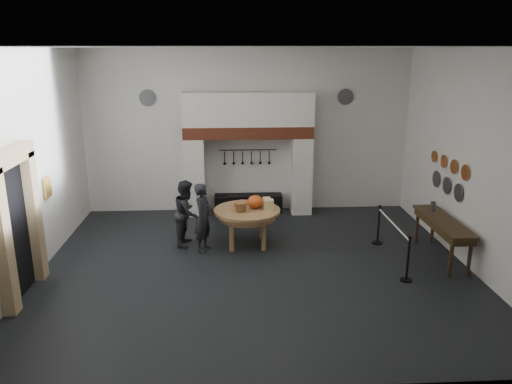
{
  "coord_description": "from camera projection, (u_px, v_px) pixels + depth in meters",
  "views": [
    {
      "loc": [
        -0.55,
        -9.78,
        4.47
      ],
      "look_at": [
        0.07,
        1.04,
        1.35
      ],
      "focal_mm": 35.0,
      "sensor_mm": 36.0,
      "label": 1
    }
  ],
  "objects": [
    {
      "name": "wall_back",
      "position": [
        248.0,
        132.0,
        13.87
      ],
      "size": [
        9.0,
        0.02,
        4.5
      ],
      "primitive_type": "cube",
      "color": "silver",
      "rests_on": "floor"
    },
    {
      "name": "side_table",
      "position": [
        443.0,
        221.0,
        10.83
      ],
      "size": [
        0.55,
        2.2,
        0.06
      ],
      "primitive_type": "cube",
      "color": "#3C2916",
      "rests_on": "floor"
    },
    {
      "name": "work_table",
      "position": [
        247.0,
        211.0,
        11.61
      ],
      "size": [
        1.85,
        1.85,
        0.07
      ],
      "primitive_type": "cylinder",
      "rotation": [
        0.0,
        0.0,
        -0.22
      ],
      "color": "tan",
      "rests_on": "floor"
    },
    {
      "name": "chimney_hood",
      "position": [
        248.0,
        109.0,
        13.35
      ],
      "size": [
        3.5,
        0.7,
        0.9
      ],
      "primitive_type": "cube",
      "color": "silver",
      "rests_on": "hearth_brick_band"
    },
    {
      "name": "chimney_pier_left",
      "position": [
        195.0,
        176.0,
        13.78
      ],
      "size": [
        0.55,
        0.7,
        2.15
      ],
      "primitive_type": "cube",
      "color": "silver",
      "rests_on": "floor"
    },
    {
      "name": "copper_pan_d",
      "position": [
        434.0,
        156.0,
        12.13
      ],
      "size": [
        0.03,
        0.28,
        0.28
      ],
      "primitive_type": "cylinder",
      "rotation": [
        0.0,
        1.57,
        0.0
      ],
      "color": "#C6662D",
      "rests_on": "wall_right"
    },
    {
      "name": "pewter_plate_right",
      "position": [
        436.0,
        179.0,
        12.03
      ],
      "size": [
        0.03,
        0.4,
        0.4
      ],
      "primitive_type": "cylinder",
      "rotation": [
        0.0,
        1.57,
        0.0
      ],
      "color": "#4C4C51",
      "rests_on": "wall_right"
    },
    {
      "name": "utensil_rail",
      "position": [
        248.0,
        150.0,
        13.93
      ],
      "size": [
        1.6,
        0.02,
        0.02
      ],
      "primitive_type": "cylinder",
      "rotation": [
        0.0,
        1.57,
        0.0
      ],
      "color": "black",
      "rests_on": "wall_back"
    },
    {
      "name": "copper_pan_a",
      "position": [
        465.0,
        173.0,
        10.55
      ],
      "size": [
        0.03,
        0.34,
        0.34
      ],
      "primitive_type": "cylinder",
      "rotation": [
        0.0,
        1.57,
        0.0
      ],
      "color": "#C6662D",
      "rests_on": "wall_right"
    },
    {
      "name": "bread_loaf",
      "position": [
        242.0,
        202.0,
        11.91
      ],
      "size": [
        0.31,
        0.18,
        0.13
      ],
      "primitive_type": "ellipsoid",
      "color": "#A65D3B",
      "rests_on": "work_table"
    },
    {
      "name": "wall_front",
      "position": [
        274.0,
        235.0,
        6.19
      ],
      "size": [
        9.0,
        0.02,
        4.5
      ],
      "primitive_type": "cube",
      "color": "silver",
      "rests_on": "floor"
    },
    {
      "name": "copper_pan_c",
      "position": [
        444.0,
        161.0,
        11.6
      ],
      "size": [
        0.03,
        0.3,
        0.3
      ],
      "primitive_type": "cylinder",
      "rotation": [
        0.0,
        1.57,
        0.0
      ],
      "color": "#C6662D",
      "rests_on": "wall_right"
    },
    {
      "name": "wall_plaque",
      "position": [
        48.0,
        187.0,
        10.74
      ],
      "size": [
        0.05,
        0.34,
        0.44
      ],
      "primitive_type": "cube",
      "color": "gold",
      "rests_on": "wall_left"
    },
    {
      "name": "floor",
      "position": [
        256.0,
        266.0,
        10.65
      ],
      "size": [
        9.0,
        8.0,
        0.02
      ],
      "primitive_type": "cube",
      "color": "black",
      "rests_on": "ground"
    },
    {
      "name": "door_recess",
      "position": [
        15.0,
        232.0,
        9.11
      ],
      "size": [
        0.04,
        1.1,
        2.5
      ],
      "primitive_type": "cube",
      "color": "black",
      "rests_on": "floor"
    },
    {
      "name": "pewter_plate_back_left",
      "position": [
        147.0,
        98.0,
        13.42
      ],
      "size": [
        0.44,
        0.03,
        0.44
      ],
      "primitive_type": "cylinder",
      "rotation": [
        1.57,
        0.0,
        0.0
      ],
      "color": "#4C4C51",
      "rests_on": "wall_back"
    },
    {
      "name": "iron_range",
      "position": [
        248.0,
        203.0,
        14.15
      ],
      "size": [
        1.9,
        0.45,
        0.5
      ],
      "primitive_type": "cube",
      "color": "black",
      "rests_on": "floor"
    },
    {
      "name": "copper_pan_b",
      "position": [
        454.0,
        167.0,
        11.07
      ],
      "size": [
        0.03,
        0.32,
        0.32
      ],
      "primitive_type": "cylinder",
      "rotation": [
        0.0,
        1.57,
        0.0
      ],
      "color": "#C6662D",
      "rests_on": "wall_right"
    },
    {
      "name": "cheese_block_small",
      "position": [
        267.0,
        202.0,
        11.84
      ],
      "size": [
        0.18,
        0.18,
        0.2
      ],
      "primitive_type": "cube",
      "color": "#EDE18E",
      "rests_on": "work_table"
    },
    {
      "name": "ceiling",
      "position": [
        256.0,
        47.0,
        9.41
      ],
      "size": [
        9.0,
        8.0,
        0.02
      ],
      "primitive_type": "cube",
      "color": "silver",
      "rests_on": "wall_back"
    },
    {
      "name": "wall_left",
      "position": [
        27.0,
        166.0,
        9.79
      ],
      "size": [
        0.02,
        8.0,
        4.5
      ],
      "primitive_type": "cube",
      "color": "silver",
      "rests_on": "floor"
    },
    {
      "name": "visitor_near",
      "position": [
        203.0,
        217.0,
        11.3
      ],
      "size": [
        0.56,
        0.67,
        1.59
      ],
      "primitive_type": "imported",
      "rotation": [
        0.0,
        0.0,
        1.22
      ],
      "color": "black",
      "rests_on": "floor"
    },
    {
      "name": "cheese_block_big",
      "position": [
        269.0,
        205.0,
        11.54
      ],
      "size": [
        0.22,
        0.22,
        0.24
      ],
      "primitive_type": "cube",
      "color": "#DEC084",
      "rests_on": "work_table"
    },
    {
      "name": "wicker_basket",
      "position": [
        241.0,
        207.0,
        11.41
      ],
      "size": [
        0.38,
        0.38,
        0.22
      ],
      "primitive_type": "cone",
      "rotation": [
        3.14,
        0.0,
        -0.22
      ],
      "color": "#9B6B39",
      "rests_on": "work_table"
    },
    {
      "name": "hearth_brick_band",
      "position": [
        248.0,
        132.0,
        13.52
      ],
      "size": [
        3.5,
        0.72,
        0.32
      ],
      "primitive_type": "cube",
      "color": "#9E442B",
      "rests_on": "chimney_pier_left"
    },
    {
      "name": "door_jamb_near",
      "position": [
        3.0,
        244.0,
        8.42
      ],
      "size": [
        0.22,
        0.3,
        2.6
      ],
      "primitive_type": "cube",
      "color": "tan",
      "rests_on": "floor"
    },
    {
      "name": "barrier_post_far",
      "position": [
        379.0,
        226.0,
        11.78
      ],
      "size": [
        0.05,
        0.05,
        0.9
      ],
      "primitive_type": "cylinder",
      "color": "black",
      "rests_on": "floor"
    },
    {
      "name": "pewter_plate_mid",
      "position": [
        447.0,
        185.0,
        11.45
      ],
      "size": [
        0.03,
        0.4,
        0.4
      ],
      "primitive_type": "cylinder",
      "rotation": [
        0.0,
        1.57,
        0.0
      ],
      "color": "#4C4C51",
      "rests_on": "wall_right"
    },
    {
      "name": "pewter_plate_back_right",
      "position": [
        345.0,
        97.0,
        13.71
      ],
      "size": [
        0.44,
        0.03,
        0.44
      ],
      "primitive_type": "cylinder",
      "rotation": [
        1.57,
        0.0,
        0.0
      ],
      "color": "#4C4C51",
      "rests_on": "wall_back"
    },
    {
      "name": "pumpkin",
      "position": [
        255.0,
        202.0,
        11.66
      ],
      "size": [
        0.36,
        0.36,
        0.31
      ],
      "primitive_type": "ellipsoid",
      "color": "orange",
      "rests_on": "work_table"
    },
    {
      "name": "pewter_plate_left",
      "position": [
        458.0,
        193.0,
        10.88
      ],
      "size": [
        0.03,
        0.4,
        0.4
      ],
      "primitive_type": "cylinder",
      "rotation": [
        0.0,
        1.57,
        0.0
      ],
      "color": "#4C4C51",
      "rests_on": "wall_right"
    },
    {
      "name": "barrier_post_near",
      "position": [
        408.0,
        260.0,
        9.86
      ],
      "size": [
        0.05,
        0.05,
        0.9
      ],
      "primitive_type": "cylinder",
      "color": "black",
      "rests_on": "floor"
    },
    {
      "name": "wall_right",
      "position": [
        473.0,
        161.0,
        10.27
      ],
      "size": [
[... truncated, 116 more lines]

